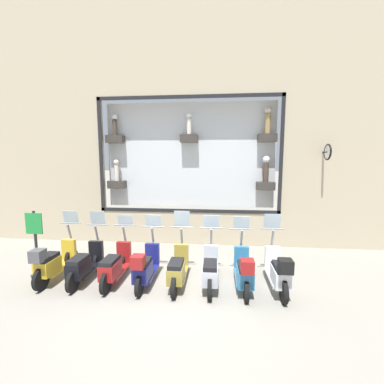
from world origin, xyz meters
name	(u,v)px	position (x,y,z in m)	size (l,w,h in m)	color
ground_plane	(172,292)	(0.00, 0.00, 0.00)	(120.00, 120.00, 0.00)	gray
building_facade	(189,106)	(3.60, 0.00, 4.89)	(1.18, 36.00, 9.55)	tan
scooter_white_0	(279,272)	(0.28, -2.45, 0.48)	(1.80, 0.61, 1.66)	black
scooter_teal_1	(244,271)	(0.27, -1.66, 0.46)	(1.79, 0.60, 1.57)	black
scooter_silver_2	(210,270)	(0.34, -0.87, 0.43)	(1.80, 0.60, 1.59)	black
scooter_olive_3	(178,268)	(0.34, -0.08, 0.43)	(1.80, 0.61, 1.69)	black
scooter_navy_4	(145,267)	(0.27, 0.71, 0.46)	(1.79, 0.60, 1.57)	black
scooter_red_5	(115,266)	(0.34, 1.49, 0.43)	(1.80, 0.60, 1.54)	black
scooter_black_6	(85,264)	(0.34, 2.28, 0.43)	(1.80, 0.61, 1.64)	black
scooter_yellow_7	(53,262)	(0.29, 3.07, 0.49)	(1.81, 0.61, 1.63)	black
shop_sign_post	(36,241)	(0.51, 3.68, 0.94)	(0.36, 0.45, 1.74)	#232326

